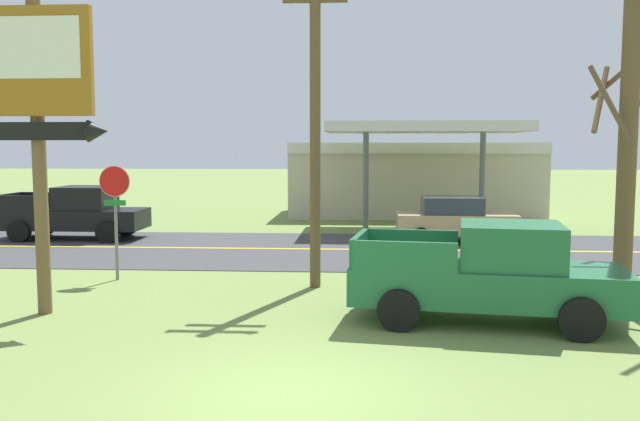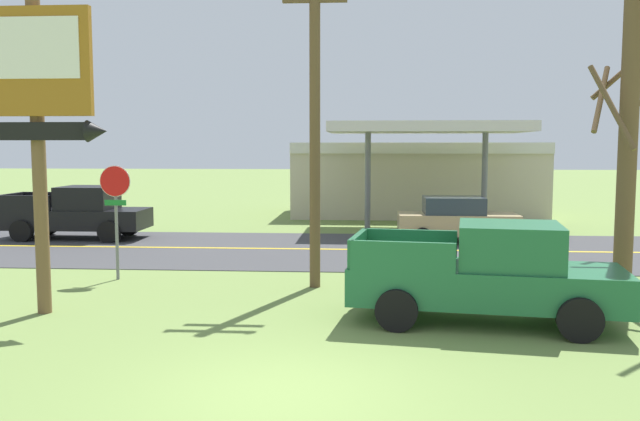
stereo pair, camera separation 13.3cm
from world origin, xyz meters
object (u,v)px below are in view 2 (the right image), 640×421
object	(u,v)px
stop_sign	(116,202)
pickup_green_parked_on_lawn	(488,274)
bare_tree	(628,139)
car_tan_mid_lane	(456,219)
motel_sign	(36,99)
pickup_black_on_road	(78,213)
utility_pole	(315,108)
gas_station	(416,176)

from	to	relation	value
stop_sign	pickup_green_parked_on_lawn	distance (m)	9.57
stop_sign	pickup_green_parked_on_lawn	size ratio (longest dim) A/B	0.54
stop_sign	bare_tree	bearing A→B (deg)	-7.79
car_tan_mid_lane	motel_sign	bearing A→B (deg)	-131.86
motel_sign	pickup_black_on_road	xyz separation A→B (m)	(-4.09, 10.94, -3.42)
bare_tree	stop_sign	bearing A→B (deg)	172.21
motel_sign	car_tan_mid_lane	world-z (taller)	motel_sign
pickup_green_parked_on_lawn	car_tan_mid_lane	distance (m)	11.00
utility_pole	pickup_black_on_road	world-z (taller)	utility_pole
stop_sign	pickup_green_parked_on_lawn	xyz separation A→B (m)	(8.79, -3.64, -1.06)
utility_pole	pickup_green_parked_on_lawn	world-z (taller)	utility_pole
pickup_green_parked_on_lawn	car_tan_mid_lane	world-z (taller)	pickup_green_parked_on_lawn
pickup_green_parked_on_lawn	pickup_black_on_road	world-z (taller)	same
pickup_green_parked_on_lawn	car_tan_mid_lane	bearing A→B (deg)	85.60
utility_pole	car_tan_mid_lane	bearing A→B (deg)	60.44
utility_pole	car_tan_mid_lane	distance (m)	9.72
stop_sign	pickup_black_on_road	xyz separation A→B (m)	(-4.26, 7.33, -1.06)
bare_tree	motel_sign	bearing A→B (deg)	-170.92
utility_pole	pickup_green_parked_on_lawn	bearing A→B (deg)	-40.50
utility_pole	gas_station	world-z (taller)	utility_pole
stop_sign	car_tan_mid_lane	distance (m)	12.17
bare_tree	car_tan_mid_lane	bearing A→B (deg)	105.22
utility_pole	bare_tree	size ratio (longest dim) A/B	1.11
stop_sign	gas_station	world-z (taller)	gas_station
motel_sign	car_tan_mid_lane	xyz separation A→B (m)	(9.80, 10.94, -3.55)
bare_tree	pickup_black_on_road	distance (m)	18.83
motel_sign	stop_sign	distance (m)	4.31
pickup_black_on_road	pickup_green_parked_on_lawn	bearing A→B (deg)	-40.05
motel_sign	pickup_black_on_road	distance (m)	12.17
motel_sign	utility_pole	bearing A→B (deg)	29.87
motel_sign	stop_sign	bearing A→B (deg)	87.34
bare_tree	pickup_black_on_road	bearing A→B (deg)	151.20
pickup_green_parked_on_lawn	gas_station	bearing A→B (deg)	89.77
bare_tree	pickup_green_parked_on_lawn	world-z (taller)	bare_tree
utility_pole	bare_tree	bearing A→B (deg)	-9.10
stop_sign	gas_station	size ratio (longest dim) A/B	0.25
stop_sign	utility_pole	world-z (taller)	utility_pole
pickup_green_parked_on_lawn	pickup_black_on_road	bearing A→B (deg)	139.95
motel_sign	pickup_green_parked_on_lawn	world-z (taller)	motel_sign
motel_sign	utility_pole	size ratio (longest dim) A/B	0.79
motel_sign	pickup_green_parked_on_lawn	distance (m)	9.59
pickup_green_parked_on_lawn	car_tan_mid_lane	xyz separation A→B (m)	(0.85, 10.97, -0.13)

